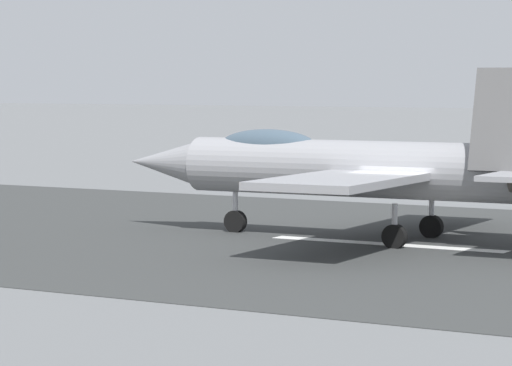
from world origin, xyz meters
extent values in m
plane|color=slate|center=(0.00, 0.00, 0.00)|extent=(400.00, 400.00, 0.00)
cube|color=#343635|center=(0.00, 0.00, 0.01)|extent=(240.00, 26.00, 0.02)
cube|color=white|center=(0.37, 0.00, 0.02)|extent=(8.00, 0.70, 0.00)
cylinder|color=gray|center=(1.60, -0.76, 2.33)|extent=(12.34, 2.24, 1.85)
cone|color=gray|center=(9.16, -0.52, 2.33)|extent=(2.88, 1.67, 1.58)
ellipsoid|color=#3F5160|center=(5.07, -0.65, 3.02)|extent=(3.63, 1.21, 1.10)
cube|color=gray|center=(0.48, 3.21, 2.23)|extent=(3.59, 6.24, 0.24)
cube|color=gray|center=(0.73, -4.78, 2.23)|extent=(3.59, 6.24, 0.24)
cylinder|color=silver|center=(6.33, -0.61, 0.70)|extent=(0.18, 0.18, 1.40)
cylinder|color=black|center=(6.33, -0.61, 0.38)|extent=(0.77, 0.32, 0.76)
cylinder|color=silver|center=(-0.25, 0.79, 0.70)|extent=(0.18, 0.18, 1.40)
cylinder|color=black|center=(-0.25, 0.79, 0.38)|extent=(0.77, 0.32, 0.76)
cylinder|color=silver|center=(-0.15, -2.41, 0.70)|extent=(0.18, 0.18, 1.40)
cylinder|color=black|center=(-0.15, -2.41, 0.38)|extent=(0.77, 0.32, 0.76)
camera|label=1|loc=(-17.45, 39.30, 5.22)|focal=95.66mm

